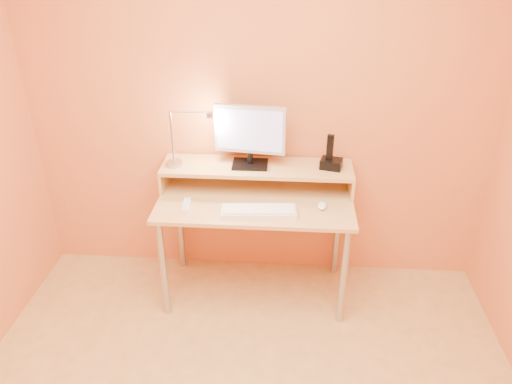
# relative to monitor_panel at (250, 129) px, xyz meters

# --- Properties ---
(wall_back) EXTENTS (3.00, 0.04, 2.50)m
(wall_back) POSITION_rel_monitor_panel_xyz_m (0.04, 0.16, 0.13)
(wall_back) COLOR #C97440
(wall_back) RESTS_ON floor
(desk_leg_fl) EXTENTS (0.04, 0.04, 0.69)m
(desk_leg_fl) POSITION_rel_monitor_panel_xyz_m (-0.51, -0.41, -0.77)
(desk_leg_fl) COLOR #A8A8AE
(desk_leg_fl) RESTS_ON floor
(desk_leg_fr) EXTENTS (0.04, 0.04, 0.69)m
(desk_leg_fr) POSITION_rel_monitor_panel_xyz_m (0.59, -0.41, -0.77)
(desk_leg_fr) COLOR #A8A8AE
(desk_leg_fr) RESTS_ON floor
(desk_leg_bl) EXTENTS (0.04, 0.04, 0.69)m
(desk_leg_bl) POSITION_rel_monitor_panel_xyz_m (-0.51, 0.09, -0.77)
(desk_leg_bl) COLOR #A8A8AE
(desk_leg_bl) RESTS_ON floor
(desk_leg_br) EXTENTS (0.04, 0.04, 0.69)m
(desk_leg_br) POSITION_rel_monitor_panel_xyz_m (0.59, 0.09, -0.77)
(desk_leg_br) COLOR #A8A8AE
(desk_leg_br) RESTS_ON floor
(desk_lower) EXTENTS (1.20, 0.60, 0.02)m
(desk_lower) POSITION_rel_monitor_panel_xyz_m (0.04, -0.16, -0.41)
(desk_lower) COLOR tan
(desk_lower) RESTS_ON floor
(shelf_riser_left) EXTENTS (0.02, 0.30, 0.14)m
(shelf_riser_left) POSITION_rel_monitor_panel_xyz_m (-0.55, -0.01, -0.33)
(shelf_riser_left) COLOR tan
(shelf_riser_left) RESTS_ON desk_lower
(shelf_riser_right) EXTENTS (0.02, 0.30, 0.14)m
(shelf_riser_right) POSITION_rel_monitor_panel_xyz_m (0.63, -0.01, -0.33)
(shelf_riser_right) COLOR tan
(shelf_riser_right) RESTS_ON desk_lower
(desk_shelf) EXTENTS (1.20, 0.30, 0.02)m
(desk_shelf) POSITION_rel_monitor_panel_xyz_m (0.04, -0.01, -0.25)
(desk_shelf) COLOR tan
(desk_shelf) RESTS_ON desk_lower
(monitor_foot) EXTENTS (0.22, 0.16, 0.02)m
(monitor_foot) POSITION_rel_monitor_panel_xyz_m (0.00, -0.01, -0.23)
(monitor_foot) COLOR black
(monitor_foot) RESTS_ON desk_shelf
(monitor_neck) EXTENTS (0.04, 0.04, 0.07)m
(monitor_neck) POSITION_rel_monitor_panel_xyz_m (0.00, -0.01, -0.19)
(monitor_neck) COLOR black
(monitor_neck) RESTS_ON monitor_foot
(monitor_panel) EXTENTS (0.44, 0.09, 0.30)m
(monitor_panel) POSITION_rel_monitor_panel_xyz_m (0.00, 0.00, 0.00)
(monitor_panel) COLOR #B3B3B8
(monitor_panel) RESTS_ON monitor_neck
(monitor_back) EXTENTS (0.39, 0.06, 0.25)m
(monitor_back) POSITION_rel_monitor_panel_xyz_m (0.00, 0.02, 0.00)
(monitor_back) COLOR black
(monitor_back) RESTS_ON monitor_panel
(monitor_screen) EXTENTS (0.40, 0.05, 0.26)m
(monitor_screen) POSITION_rel_monitor_panel_xyz_m (0.00, -0.02, 0.00)
(monitor_screen) COLOR #B2B9FF
(monitor_screen) RESTS_ON monitor_panel
(lamp_base) EXTENTS (0.10, 0.10, 0.02)m
(lamp_base) POSITION_rel_monitor_panel_xyz_m (-0.47, -0.04, -0.23)
(lamp_base) COLOR #A8A8AE
(lamp_base) RESTS_ON desk_shelf
(lamp_post) EXTENTS (0.01, 0.01, 0.33)m
(lamp_post) POSITION_rel_monitor_panel_xyz_m (-0.47, -0.04, -0.05)
(lamp_post) COLOR #A8A8AE
(lamp_post) RESTS_ON lamp_base
(lamp_arm) EXTENTS (0.24, 0.01, 0.01)m
(lamp_arm) POSITION_rel_monitor_panel_xyz_m (-0.35, -0.04, 0.12)
(lamp_arm) COLOR #A8A8AE
(lamp_arm) RESTS_ON lamp_post
(lamp_head) EXTENTS (0.04, 0.04, 0.03)m
(lamp_head) POSITION_rel_monitor_panel_xyz_m (-0.23, -0.04, 0.10)
(lamp_head) COLOR #A8A8AE
(lamp_head) RESTS_ON lamp_arm
(lamp_bulb) EXTENTS (0.03, 0.03, 0.00)m
(lamp_bulb) POSITION_rel_monitor_panel_xyz_m (-0.23, -0.04, 0.09)
(lamp_bulb) COLOR #FFEAC6
(lamp_bulb) RESTS_ON lamp_head
(phone_dock) EXTENTS (0.15, 0.13, 0.06)m
(phone_dock) POSITION_rel_monitor_panel_xyz_m (0.50, -0.01, -0.21)
(phone_dock) COLOR black
(phone_dock) RESTS_ON desk_shelf
(phone_handset) EXTENTS (0.04, 0.03, 0.16)m
(phone_handset) POSITION_rel_monitor_panel_xyz_m (0.49, -0.01, -0.10)
(phone_handset) COLOR black
(phone_handset) RESTS_ON phone_dock
(phone_led) EXTENTS (0.01, 0.00, 0.04)m
(phone_led) POSITION_rel_monitor_panel_xyz_m (0.55, -0.06, -0.21)
(phone_led) COLOR #3860FB
(phone_led) RESTS_ON phone_dock
(keyboard) EXTENTS (0.45, 0.17, 0.02)m
(keyboard) POSITION_rel_monitor_panel_xyz_m (0.08, -0.32, -0.39)
(keyboard) COLOR silver
(keyboard) RESTS_ON desk_lower
(mouse) EXTENTS (0.07, 0.10, 0.03)m
(mouse) POSITION_rel_monitor_panel_xyz_m (0.45, -0.23, -0.38)
(mouse) COLOR white
(mouse) RESTS_ON desk_lower
(remote_control) EXTENTS (0.06, 0.17, 0.02)m
(remote_control) POSITION_rel_monitor_panel_xyz_m (-0.36, -0.27, -0.39)
(remote_control) COLOR silver
(remote_control) RESTS_ON desk_lower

